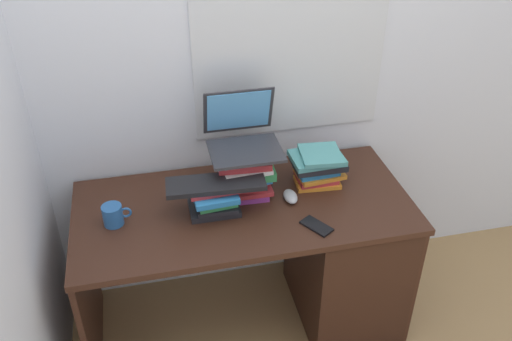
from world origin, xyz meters
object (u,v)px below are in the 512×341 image
at_px(book_stack_tall, 245,173).
at_px(book_stack_side, 318,166).
at_px(laptop, 243,134).
at_px(keyboard, 216,184).
at_px(computer_mouse, 290,196).
at_px(book_stack_keyboard_riser, 215,199).
at_px(mug, 113,215).
at_px(desk, 323,253).
at_px(cell_phone, 317,226).

height_order(book_stack_tall, book_stack_side, book_stack_tall).
height_order(book_stack_side, laptop, laptop).
height_order(keyboard, computer_mouse, keyboard).
xyz_separation_m(book_stack_side, laptop, (-0.34, 0.06, 0.18)).
height_order(book_stack_side, keyboard, book_stack_side).
bearing_deg(keyboard, book_stack_keyboard_riser, 165.66).
height_order(laptop, mug, laptop).
distance_m(desk, book_stack_keyboard_riser, 0.65).
xyz_separation_m(laptop, keyboard, (-0.15, -0.17, -0.13)).
bearing_deg(book_stack_tall, keyboard, -143.72).
bearing_deg(laptop, desk, -26.80).
distance_m(desk, book_stack_tall, 0.58).
xyz_separation_m(keyboard, cell_phone, (0.39, -0.20, -0.14)).
relative_size(desk, laptop, 4.74).
bearing_deg(keyboard, book_stack_side, 16.70).
bearing_deg(book_stack_tall, cell_phone, -52.27).
bearing_deg(cell_phone, laptop, 90.29).
xyz_separation_m(book_stack_keyboard_riser, mug, (-0.43, 0.01, -0.02)).
distance_m(computer_mouse, mug, 0.77).
bearing_deg(cell_phone, mug, 133.43).
bearing_deg(keyboard, book_stack_tall, 39.68).
relative_size(book_stack_keyboard_riser, keyboard, 0.52).
bearing_deg(book_stack_tall, desk, -18.15).
distance_m(desk, keyboard, 0.70).
distance_m(keyboard, computer_mouse, 0.36).
relative_size(desk, book_stack_side, 6.00).
distance_m(desk, book_stack_side, 0.44).
bearing_deg(mug, computer_mouse, -0.07).
height_order(desk, computer_mouse, computer_mouse).
bearing_deg(book_stack_tall, book_stack_side, 1.05).
xyz_separation_m(book_stack_tall, keyboard, (-0.15, -0.11, 0.04)).
xyz_separation_m(book_stack_keyboard_riser, keyboard, (0.01, -0.00, 0.08)).
xyz_separation_m(book_stack_keyboard_riser, computer_mouse, (0.34, 0.01, -0.05)).
relative_size(computer_mouse, mug, 0.85).
relative_size(book_stack_side, keyboard, 0.59).
bearing_deg(keyboard, laptop, 51.83).
relative_size(book_stack_tall, cell_phone, 1.91).
relative_size(book_stack_keyboard_riser, cell_phone, 1.60).
bearing_deg(mug, cell_phone, -14.30).
distance_m(book_stack_side, laptop, 0.39).
relative_size(desk, computer_mouse, 14.38).
xyz_separation_m(desk, cell_phone, (-0.12, -0.19, 0.34)).
height_order(laptop, cell_phone, laptop).
bearing_deg(mug, desk, -1.07).
relative_size(book_stack_side, laptop, 0.79).
distance_m(keyboard, cell_phone, 0.46).
height_order(desk, cell_phone, cell_phone).
height_order(keyboard, mug, keyboard).
distance_m(laptop, mug, 0.65).
xyz_separation_m(mug, cell_phone, (0.83, -0.21, -0.04)).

